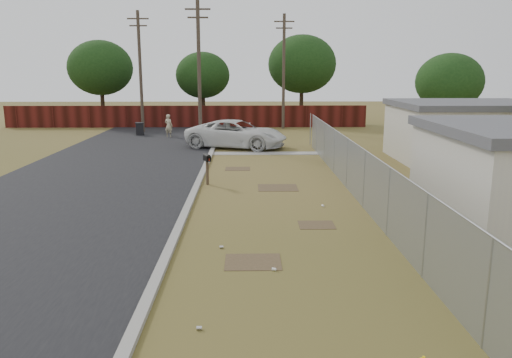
{
  "coord_description": "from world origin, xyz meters",
  "views": [
    {
      "loc": [
        -0.93,
        -16.69,
        4.68
      ],
      "look_at": [
        -0.64,
        -0.33,
        1.1
      ],
      "focal_mm": 35.0,
      "sensor_mm": 36.0,
      "label": 1
    }
  ],
  "objects_px": {
    "trash_bin": "(140,129)",
    "pedestrian": "(169,126)",
    "mailbox": "(207,160)",
    "pickup_truck": "(237,134)"
  },
  "relations": [
    {
      "from": "trash_bin",
      "to": "pedestrian",
      "type": "bearing_deg",
      "value": -26.43
    },
    {
      "from": "mailbox",
      "to": "trash_bin",
      "type": "relative_size",
      "value": 1.4
    },
    {
      "from": "mailbox",
      "to": "pickup_truck",
      "type": "distance_m",
      "value": 10.18
    },
    {
      "from": "mailbox",
      "to": "pedestrian",
      "type": "height_order",
      "value": "pedestrian"
    },
    {
      "from": "mailbox",
      "to": "trash_bin",
      "type": "height_order",
      "value": "mailbox"
    },
    {
      "from": "pickup_truck",
      "to": "mailbox",
      "type": "bearing_deg",
      "value": -167.03
    },
    {
      "from": "pedestrian",
      "to": "trash_bin",
      "type": "distance_m",
      "value": 2.6
    },
    {
      "from": "pickup_truck",
      "to": "pedestrian",
      "type": "height_order",
      "value": "pickup_truck"
    },
    {
      "from": "mailbox",
      "to": "trash_bin",
      "type": "xyz_separation_m",
      "value": [
        -6.23,
        16.29,
        -0.55
      ]
    },
    {
      "from": "pedestrian",
      "to": "trash_bin",
      "type": "bearing_deg",
      "value": -4.23
    }
  ]
}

